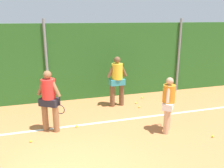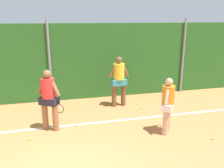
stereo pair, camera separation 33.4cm
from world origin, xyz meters
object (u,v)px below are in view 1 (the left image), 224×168
Objects in this scene: player_foreground_near at (168,102)px; tennis_ball_4 at (142,98)px; player_midcourt at (49,98)px; tennis_ball_7 at (213,136)px; tennis_ball_3 at (139,107)px; tennis_ball_8 at (76,126)px; player_backcourt_far at (117,79)px; tennis_ball_1 at (136,103)px; tennis_ball_6 at (31,141)px.

player_foreground_near is 24.86× the size of tennis_ball_4.
player_foreground_near is at bearing 15.83° from player_midcourt.
player_midcourt is 27.71× the size of tennis_ball_7.
tennis_ball_8 is (-2.48, -0.95, 0.00)m from tennis_ball_3.
player_midcourt is (-3.27, 0.99, 0.11)m from player_foreground_near.
tennis_ball_7 is (0.59, -3.64, 0.00)m from tennis_ball_4.
player_backcourt_far is (-0.78, 2.42, 0.14)m from player_foreground_near.
tennis_ball_4 is 1.00× the size of tennis_ball_8.
player_backcourt_far reaches higher than player_midcourt.
player_midcourt is at bearing 27.76° from player_backcourt_far.
player_backcourt_far reaches higher than tennis_ball_8.
tennis_ball_1 and tennis_ball_8 have the same top height.
player_foreground_near is 2.14m from tennis_ball_3.
tennis_ball_6 is (-3.06, -1.98, -1.03)m from player_backcourt_far.
tennis_ball_8 is at bearing 36.98° from player_backcourt_far.
tennis_ball_6 is (-4.31, -2.49, 0.00)m from tennis_ball_4.
tennis_ball_1 is (3.26, 1.41, -0.99)m from player_midcourt.
tennis_ball_6 and tennis_ball_8 have the same top height.
tennis_ball_3 is (-0.04, -0.45, 0.00)m from tennis_ball_1.
tennis_ball_1 is (-0.01, 2.40, -0.88)m from player_foreground_near.
tennis_ball_7 is (1.83, -3.14, -1.03)m from player_backcourt_far.
tennis_ball_8 is at bearing 33.49° from player_midcourt.
tennis_ball_4 is at bearing 61.96° from tennis_ball_3.
tennis_ball_6 is at bearing 121.07° from player_foreground_near.
tennis_ball_8 is at bearing -151.02° from tennis_ball_1.
player_midcourt is at bearing -156.71° from tennis_ball_1.
tennis_ball_1 is 0.71m from tennis_ball_4.
player_midcourt is at bearing -179.23° from tennis_ball_8.
tennis_ball_6 is at bearing -156.71° from tennis_ball_8.
tennis_ball_1 is at bearing 28.98° from tennis_ball_8.
tennis_ball_1 is 1.00× the size of tennis_ball_3.
tennis_ball_3 is (3.22, 0.96, -0.99)m from player_midcourt.
tennis_ball_3 is at bearing 20.93° from tennis_ball_8.
player_midcourt is 4.76m from tennis_ball_7.
tennis_ball_3 and tennis_ball_6 have the same top height.
tennis_ball_8 is (1.31, 0.56, 0.00)m from tennis_ball_6.
player_backcourt_far reaches higher than player_foreground_near.
player_midcourt is 1.27m from tennis_ball_6.
player_midcourt reaches higher than tennis_ball_8.
tennis_ball_3 and tennis_ball_4 have the same top height.
player_midcourt is 27.71× the size of tennis_ball_3.
tennis_ball_6 is at bearing 166.73° from tennis_ball_7.
tennis_ball_4 is (0.48, 0.53, 0.00)m from tennis_ball_1.
player_foreground_near is 24.86× the size of tennis_ball_1.
tennis_ball_1 is at bearing 37.83° from player_foreground_near.
tennis_ball_3 and tennis_ball_7 have the same top height.
tennis_ball_7 is (1.11, -2.67, 0.00)m from tennis_ball_3.
tennis_ball_6 is at bearing -158.25° from tennis_ball_3.
tennis_ball_4 is 3.69m from tennis_ball_7.
tennis_ball_6 is 1.00× the size of tennis_ball_8.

